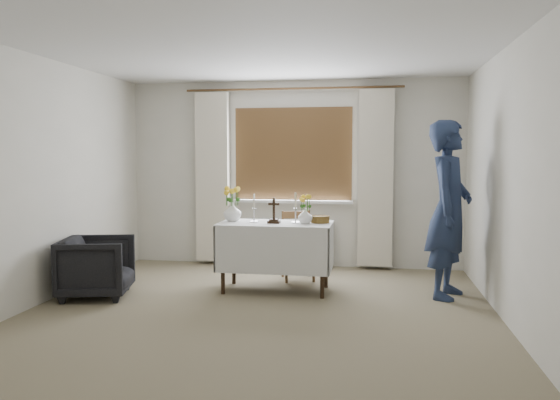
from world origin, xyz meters
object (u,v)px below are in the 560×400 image
at_px(flower_vase_left, 232,212).
at_px(flower_vase_right, 305,216).
at_px(wooden_cross, 274,210).
at_px(altar_table, 276,257).
at_px(armchair, 97,267).
at_px(wooden_chair, 298,246).
at_px(person, 449,209).

relative_size(flower_vase_left, flower_vase_right, 1.27).
distance_m(wooden_cross, flower_vase_right, 0.35).
relative_size(altar_table, flower_vase_right, 7.49).
distance_m(wooden_cross, flower_vase_left, 0.51).
relative_size(armchair, wooden_cross, 2.50).
xyz_separation_m(wooden_chair, flower_vase_left, (-0.68, -0.51, 0.45)).
relative_size(person, flower_vase_right, 11.31).
relative_size(wooden_chair, wooden_cross, 2.92).
distance_m(altar_table, armchair, 1.92).
bearing_deg(flower_vase_right, wooden_cross, -174.93).
bearing_deg(armchair, flower_vase_left, -77.87).
bearing_deg(wooden_chair, armchair, -167.09).
height_order(altar_table, person, person).
xyz_separation_m(wooden_chair, armchair, (-2.00, -1.15, -0.09)).
height_order(person, flower_vase_right, person).
relative_size(person, flower_vase_left, 8.89).
distance_m(wooden_chair, wooden_cross, 0.82).
height_order(wooden_cross, flower_vase_right, wooden_cross).
bearing_deg(wooden_chair, altar_table, -123.29).
bearing_deg(altar_table, wooden_chair, 73.70).
height_order(altar_table, armchair, altar_table).
bearing_deg(wooden_cross, wooden_chair, 76.65).
height_order(altar_table, wooden_chair, wooden_chair).
xyz_separation_m(person, flower_vase_right, (-1.52, -0.06, -0.09)).
distance_m(altar_table, flower_vase_left, 0.71).
xyz_separation_m(wooden_cross, flower_vase_left, (-0.50, 0.11, -0.04)).
height_order(armchair, wooden_cross, wooden_cross).
distance_m(armchair, wooden_cross, 1.98).
bearing_deg(armchair, wooden_cross, -87.48).
height_order(altar_table, flower_vase_left, flower_vase_left).
distance_m(altar_table, person, 1.93).
relative_size(person, wooden_cross, 6.63).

